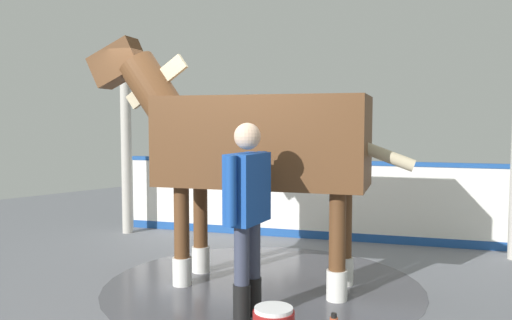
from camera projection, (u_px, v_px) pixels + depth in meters
ground_plane at (245, 282)px, 5.66m from camera, size 16.00×16.00×0.02m
wet_patch at (263, 285)px, 5.53m from camera, size 3.32×3.32×0.00m
barrier_wall at (307, 202)px, 7.71m from camera, size 5.17×2.51×1.15m
roof_post_near at (126, 144)px, 8.02m from camera, size 0.16×0.16×2.73m
horse at (252, 143)px, 5.46m from camera, size 3.26×1.85×2.63m
handler at (247, 207)px, 4.51m from camera, size 0.35×0.66×1.70m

